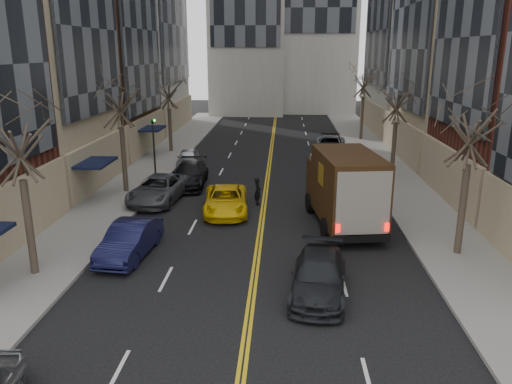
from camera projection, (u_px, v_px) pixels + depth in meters
sidewalk_left at (152, 167)px, 38.28m from camera, size 4.00×66.00×0.15m
sidewalk_right at (389, 170)px, 37.32m from camera, size 4.00×66.00×0.15m
tree_lf_near at (15, 121)px, 18.33m from camera, size 3.20×3.20×8.41m
tree_lf_mid at (119, 87)px, 29.75m from camera, size 3.20×3.20×8.91m
tree_lf_far at (168, 83)px, 42.38m from camera, size 3.20×3.20×8.12m
tree_rt_near at (474, 108)px, 20.22m from camera, size 3.20×3.20×8.71m
tree_rt_mid at (398, 89)px, 33.74m from camera, size 3.20×3.20×8.32m
tree_rt_far at (365, 71)px, 47.97m from camera, size 3.20×3.20×9.11m
traffic_signal at (154, 144)px, 32.63m from camera, size 0.29×0.26×4.70m
ups_truck at (344, 189)px, 25.25m from camera, size 3.61×7.40×3.90m
observer_sedan at (319, 276)px, 18.40m from camera, size 2.54×5.07×1.41m
taxi at (226, 200)px, 27.63m from camera, size 2.78×5.24×1.40m
pedestrian at (258, 191)px, 28.95m from camera, size 0.43×0.62×1.63m
parked_lf_b at (130, 240)px, 21.75m from camera, size 1.98×4.68×1.50m
parked_lf_c at (158, 189)px, 29.63m from camera, size 3.10×5.74×1.53m
parked_lf_d at (190, 175)px, 33.05m from camera, size 2.38×5.37×1.53m
parked_lf_e at (188, 158)px, 38.62m from camera, size 1.90×3.98×1.31m
parked_rt_a at (342, 166)px, 35.85m from camera, size 1.73×4.08×1.31m
parked_rt_b at (330, 145)px, 43.06m from camera, size 3.22×5.80×1.53m
parked_rt_c at (333, 145)px, 43.64m from camera, size 2.02×4.83×1.39m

